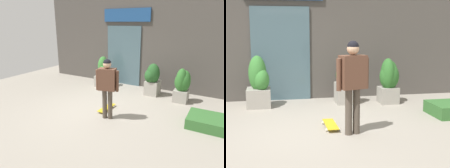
{
  "view_description": "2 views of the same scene",
  "coord_description": "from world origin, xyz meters",
  "views": [
    {
      "loc": [
        3.34,
        -4.93,
        2.65
      ],
      "look_at": [
        0.4,
        0.18,
        0.85
      ],
      "focal_mm": 32.76,
      "sensor_mm": 36.0,
      "label": 1
    },
    {
      "loc": [
        -0.88,
        -6.17,
        1.94
      ],
      "look_at": [
        0.4,
        0.18,
        0.85
      ],
      "focal_mm": 53.97,
      "sensor_mm": 36.0,
      "label": 2
    }
  ],
  "objects": [
    {
      "name": "ground_plane",
      "position": [
        0.0,
        0.0,
        0.0
      ],
      "size": [
        12.0,
        12.0,
        0.0
      ],
      "primitive_type": "plane",
      "color": "gray"
    },
    {
      "name": "building_facade",
      "position": [
        -0.02,
        3.06,
        1.93
      ],
      "size": [
        8.93,
        0.31,
        3.89
      ],
      "color": "#4C4742",
      "rests_on": "ground_plane"
    },
    {
      "name": "skateboarder",
      "position": [
        0.57,
        -0.37,
        1.06
      ],
      "size": [
        0.63,
        0.37,
        1.71
      ],
      "rotation": [
        0.0,
        0.0,
        1.82
      ],
      "color": "#4C4238",
      "rests_on": "ground_plane"
    },
    {
      "name": "skateboard",
      "position": [
        0.24,
        0.12,
        0.06
      ],
      "size": [
        0.28,
        0.77,
        0.08
      ],
      "rotation": [
        0.0,
        0.0,
        1.56
      ],
      "color": "gold",
      "rests_on": "ground_plane"
    },
    {
      "name": "planter_box_left",
      "position": [
        1.0,
        2.13,
        0.62
      ],
      "size": [
        0.54,
        0.65,
        1.21
      ],
      "color": "gray",
      "rests_on": "ground_plane"
    },
    {
      "name": "planter_box_right",
      "position": [
        -1.17,
        2.19,
        0.57
      ],
      "size": [
        0.57,
        0.66,
        1.27
      ],
      "color": "gray",
      "rests_on": "ground_plane"
    },
    {
      "name": "planter_box_mid",
      "position": [
        2.11,
        1.99,
        0.63
      ],
      "size": [
        0.51,
        0.52,
        1.17
      ],
      "color": "gray",
      "rests_on": "ground_plane"
    },
    {
      "name": "hedge_ledge",
      "position": [
        3.49,
        0.53,
        0.14
      ],
      "size": [
        1.77,
        0.9,
        0.28
      ],
      "primitive_type": "cube",
      "color": "#33662D",
      "rests_on": "ground_plane"
    }
  ]
}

